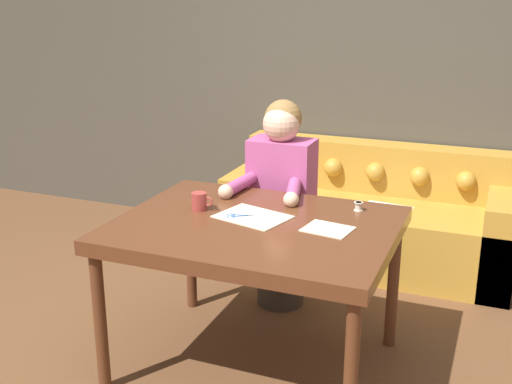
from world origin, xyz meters
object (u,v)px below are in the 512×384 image
(couch, at_px, (369,220))
(scissors, at_px, (243,216))
(dining_table, at_px, (255,237))
(thread_spool, at_px, (358,206))
(mug, at_px, (200,201))
(person, at_px, (281,204))

(couch, bearing_deg, scissors, -102.25)
(dining_table, distance_m, couch, 1.61)
(dining_table, distance_m, scissors, 0.13)
(scissors, relative_size, thread_spool, 5.40)
(scissors, distance_m, mug, 0.24)
(couch, height_order, mug, mug)
(person, height_order, thread_spool, person)
(mug, bearing_deg, person, 71.26)
(dining_table, bearing_deg, thread_spool, 40.43)
(scissors, bearing_deg, person, 92.66)
(mug, distance_m, thread_spool, 0.79)
(mug, bearing_deg, couch, 69.17)
(couch, bearing_deg, thread_spool, -81.44)
(person, bearing_deg, thread_spool, -32.12)
(dining_table, relative_size, person, 1.05)
(scissors, distance_m, thread_spool, 0.58)
(couch, distance_m, mug, 1.66)
(mug, height_order, thread_spool, mug)
(person, bearing_deg, mug, -108.74)
(person, relative_size, thread_spool, 27.60)
(couch, height_order, scissors, couch)
(couch, bearing_deg, mug, -110.83)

